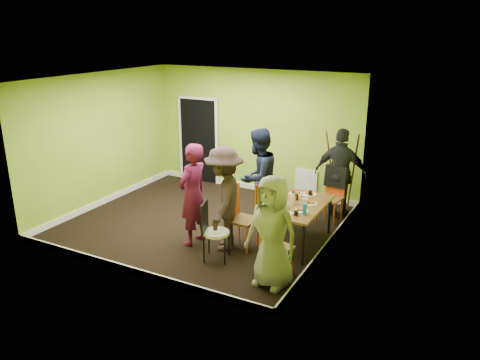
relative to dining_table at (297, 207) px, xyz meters
The scene contains 28 objects.
ground 2.06m from the dining_table, behind, with size 5.00×5.00×0.00m, color black.
room_walls 1.98m from the dining_table, behind, with size 5.04×4.54×2.82m.
dining_table is the anchor object (origin of this frame).
chair_left_far 0.88m from the dining_table, 154.73° to the left, with size 0.43×0.43×0.88m.
chair_left_near 1.02m from the dining_table, 147.57° to the right, with size 0.48×0.48×1.09m.
chair_back_end 1.45m from the dining_table, 80.30° to the left, with size 0.50×0.57×1.08m.
chair_front_end 1.24m from the dining_table, 85.37° to the right, with size 0.51×0.51×0.98m.
chair_bentwood 1.56m from the dining_table, 131.00° to the right, with size 0.49×0.48×0.99m.
easel 1.80m from the dining_table, 81.77° to the left, with size 0.69×0.65×1.72m.
plate_near_left 0.51m from the dining_table, 113.24° to the left, with size 0.25×0.25×0.01m, color white.
plate_near_right 0.49m from the dining_table, 112.84° to the right, with size 0.23×0.23×0.01m, color white.
plate_far_back 0.56m from the dining_table, 87.77° to the left, with size 0.27×0.27×0.01m, color white.
plate_far_front 0.51m from the dining_table, 91.63° to the right, with size 0.26×0.26×0.01m, color white.
plate_wall_back 0.24m from the dining_table, 30.08° to the left, with size 0.23×0.23×0.01m, color white.
plate_wall_front 0.33m from the dining_table, 55.75° to the right, with size 0.24×0.24×0.01m, color white.
thermos 0.18m from the dining_table, 143.53° to the right, with size 0.07×0.07×0.22m, color white.
blue_bottle 0.50m from the dining_table, 54.33° to the right, with size 0.07×0.07×0.19m, color blue.
orange_bottle 0.21m from the dining_table, 119.83° to the left, with size 0.04×0.04×0.07m, color #E75215.
glass_mid 0.25m from the dining_table, 114.09° to the left, with size 0.07×0.07×0.10m, color black.
glass_back 0.50m from the dining_table, 82.54° to the left, with size 0.06×0.06×0.11m, color black.
glass_front 0.53m from the dining_table, 70.79° to the right, with size 0.07×0.07×0.09m, color black.
cup_a 0.30m from the dining_table, 113.55° to the right, with size 0.13×0.13×0.10m, color white.
cup_b 0.17m from the dining_table, 26.58° to the left, with size 0.11×0.11×0.10m, color white.
person_standing 1.82m from the dining_table, 153.48° to the right, with size 0.66×0.44×1.82m, color #580F32.
person_left_far 1.12m from the dining_table, 153.86° to the left, with size 0.92×0.72×1.89m, color black.
person_left_near 1.28m from the dining_table, 145.35° to the right, with size 1.17×0.67×1.81m, color #2D1E1E.
person_back_end 1.63m from the dining_table, 79.07° to the left, with size 1.06×0.44×1.81m, color black.
person_front_end 1.48m from the dining_table, 83.14° to the right, with size 0.83×0.54×1.70m, color gray.
Camera 1 is at (4.57, -7.19, 3.67)m, focal length 35.00 mm.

